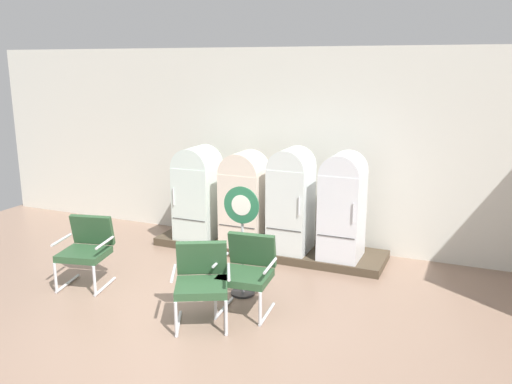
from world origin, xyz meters
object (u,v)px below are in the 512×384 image
Objects in this scene: refrigerator_0 at (198,190)px; sign_stand at (242,241)px; armchair_left at (87,247)px; armchair_right at (247,269)px; refrigerator_2 at (291,197)px; armchair_center at (202,279)px; refrigerator_1 at (244,196)px; refrigerator_3 at (342,203)px.

refrigerator_0 reaches higher than sign_stand.
armchair_right is at bearing 3.19° from armchair_left.
refrigerator_2 is 1.71× the size of armchair_right.
armchair_center is at bearing -60.19° from refrigerator_0.
refrigerator_0 reaches higher than armchair_right.
sign_stand is (0.66, -1.54, -0.18)m from refrigerator_1.
refrigerator_2 is at bearing -179.70° from refrigerator_3.
refrigerator_2 is 1.59m from sign_stand.
refrigerator_3 is 1.69× the size of armchair_center.
refrigerator_3 is 1.69× the size of armchair_right.
refrigerator_0 is 2.66m from armchair_right.
refrigerator_1 reaches higher than armchair_right.
refrigerator_1 is 0.94× the size of refrigerator_2.
refrigerator_2 is 2.49m from armchair_center.
refrigerator_2 is at bearing 1.59° from refrigerator_1.
refrigerator_1 reaches higher than sign_stand.
refrigerator_1 is at bearing 113.23° from sign_stand.
refrigerator_3 is at bearing 34.45° from armchair_left.
sign_stand reaches higher than armchair_center.
refrigerator_2 is (0.78, 0.02, 0.06)m from refrigerator_1.
sign_stand is at bearing -120.48° from refrigerator_3.
armchair_right and armchair_center have the same top height.
refrigerator_3 is 3.70m from armchair_left.
refrigerator_0 reaches higher than refrigerator_1.
armchair_left is (-0.59, -2.08, -0.40)m from refrigerator_0.
sign_stand is (-0.12, -1.56, -0.24)m from refrigerator_2.
armchair_center is at bearing -113.27° from refrigerator_3.
refrigerator_3 is 1.83m from sign_stand.
armchair_right is at bearing -86.27° from refrigerator_2.
armchair_right is (0.91, -1.92, -0.39)m from refrigerator_1.
armchair_right is at bearing -64.77° from refrigerator_1.
refrigerator_1 is 0.95× the size of refrigerator_3.
armchair_left is 1.00× the size of armchair_center.
refrigerator_2 is 1.71× the size of armchair_center.
armchair_left is at bearing -145.55° from refrigerator_3.
armchair_right is 0.50m from sign_stand.
armchair_right is (0.13, -1.94, -0.45)m from refrigerator_2.
armchair_left is (-3.03, -2.08, -0.44)m from refrigerator_3.
refrigerator_0 is at bearing -179.96° from refrigerator_3.
armchair_right is (1.76, -1.95, -0.40)m from refrigerator_0.
armchair_left is 1.00× the size of armchair_right.
sign_stand is (2.11, 0.51, 0.21)m from armchair_left.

